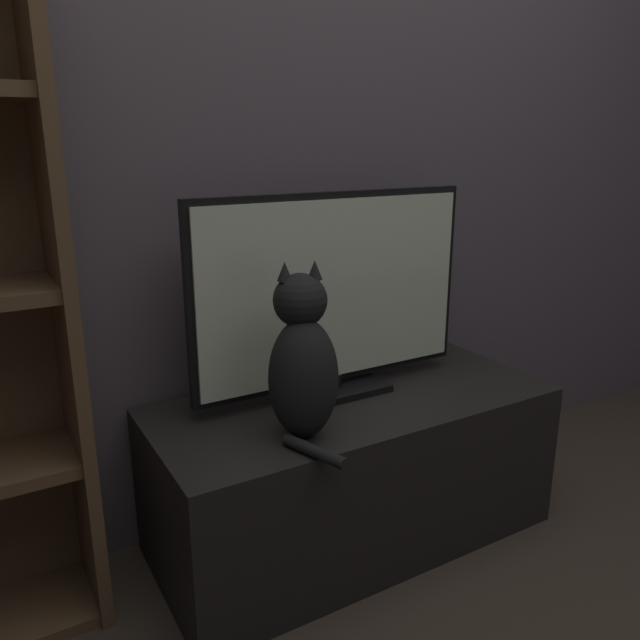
# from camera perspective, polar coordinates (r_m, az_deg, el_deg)

# --- Properties ---
(wall_back) EXTENTS (4.80, 0.05, 2.60)m
(wall_back) POSITION_cam_1_polar(r_m,az_deg,el_deg) (1.86, -1.85, 21.50)
(wall_back) COLOR #564C51
(wall_back) RESTS_ON ground_plane
(tv_stand) EXTENTS (1.13, 0.50, 0.43)m
(tv_stand) POSITION_cam_1_polar(r_m,az_deg,el_deg) (1.85, 2.96, -13.37)
(tv_stand) COLOR black
(tv_stand) RESTS_ON ground_plane
(tv) EXTENTS (0.83, 0.18, 0.56)m
(tv) POSITION_cam_1_polar(r_m,az_deg,el_deg) (1.71, 1.26, 2.16)
(tv) COLOR black
(tv) RESTS_ON tv_stand
(cat) EXTENTS (0.20, 0.30, 0.43)m
(cat) POSITION_cam_1_polar(r_m,az_deg,el_deg) (1.48, -1.61, -3.95)
(cat) COLOR black
(cat) RESTS_ON tv_stand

